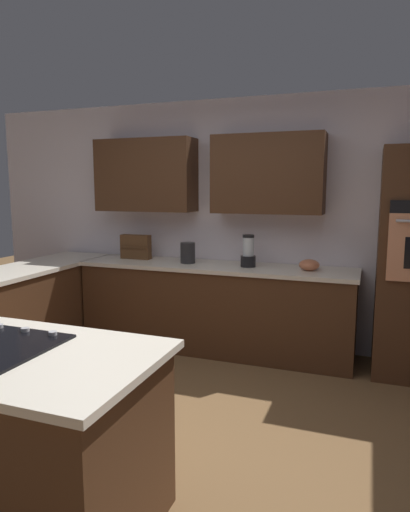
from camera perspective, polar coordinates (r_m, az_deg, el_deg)
ground_plane at (r=3.39m, az=-7.31°, el=-21.23°), size 14.00×14.00×0.00m
wall_back at (r=4.87m, az=2.75°, el=5.73°), size 6.00×0.44×2.60m
lower_cabinets_back at (r=4.73m, az=1.19°, el=-6.74°), size 2.80×0.60×0.86m
countertop_back at (r=4.63m, az=1.21°, el=-1.36°), size 2.84×0.64×0.04m
blender at (r=4.52m, az=5.46°, el=0.37°), size 0.15×0.15×0.32m
mixing_bowl at (r=4.42m, az=12.99°, el=-1.10°), size 0.19×0.19×0.11m
spice_rack at (r=5.06m, az=-8.71°, el=1.15°), size 0.34×0.11×0.27m
kettle at (r=4.73m, az=-2.18°, el=0.40°), size 0.16×0.16×0.22m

